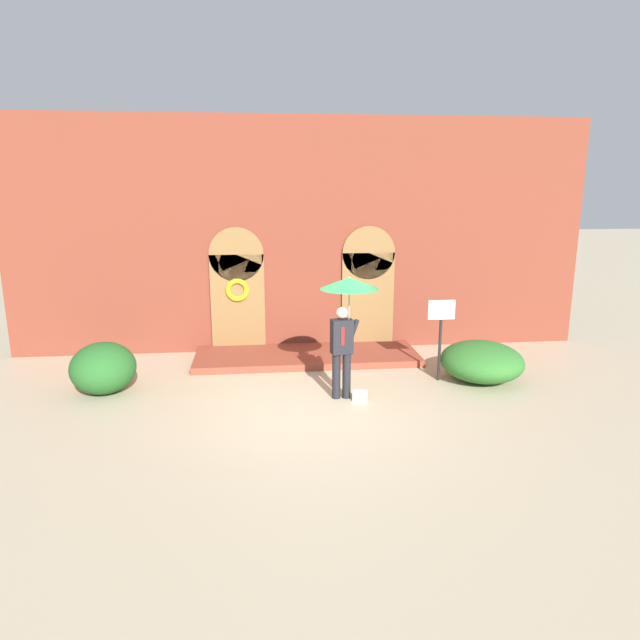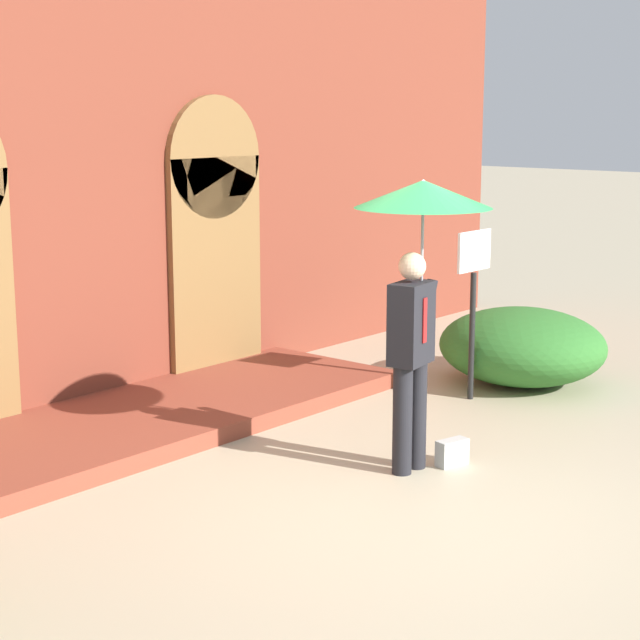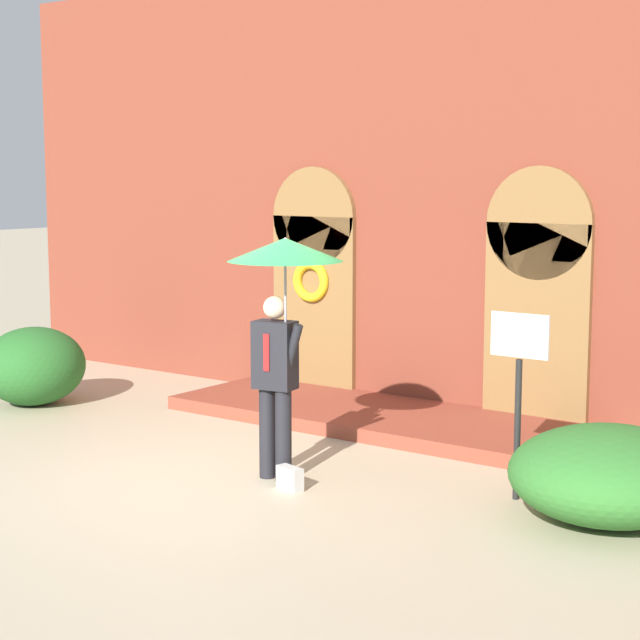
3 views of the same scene
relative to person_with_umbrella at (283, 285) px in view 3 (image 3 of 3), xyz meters
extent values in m
plane|color=tan|center=(-0.55, -0.51, -1.91)|extent=(80.00, 80.00, 0.00)
cube|color=brown|center=(-0.55, 3.69, 0.89)|extent=(14.00, 0.50, 5.60)
cube|color=brown|center=(-2.15, 3.40, -0.71)|extent=(1.30, 0.08, 2.40)
cylinder|color=brown|center=(-2.15, 3.40, 0.49)|extent=(1.30, 0.08, 1.30)
cube|color=brown|center=(1.05, 3.40, -0.71)|extent=(1.30, 0.08, 2.40)
cylinder|color=brown|center=(1.05, 3.40, 0.49)|extent=(1.30, 0.08, 1.30)
torus|color=gold|center=(-2.15, 3.33, -0.36)|extent=(0.56, 0.12, 0.56)
cube|color=brown|center=(-0.55, 2.54, -1.83)|extent=(5.20, 1.80, 0.16)
cylinder|color=black|center=(-0.20, 0.00, -1.46)|extent=(0.16, 0.16, 0.90)
cylinder|color=black|center=(0.00, 0.00, -1.46)|extent=(0.16, 0.16, 0.90)
cube|color=black|center=(-0.10, 0.00, -0.68)|extent=(0.43, 0.30, 0.66)
cube|color=#A51919|center=(-0.10, -0.13, -0.64)|extent=(0.06, 0.02, 0.36)
sphere|color=beige|center=(-0.10, 0.00, -0.22)|extent=(0.22, 0.22, 0.22)
cylinder|color=black|center=(0.12, 0.00, -0.58)|extent=(0.22, 0.09, 0.46)
cylinder|color=gray|center=(0.03, 0.00, -0.26)|extent=(0.02, 0.02, 0.98)
cone|color=#1E7538|center=(0.03, 0.00, 0.34)|extent=(1.10, 1.10, 0.22)
cone|color=white|center=(0.03, 0.00, 0.35)|extent=(0.61, 0.60, 0.20)
cube|color=#B7B7B2|center=(0.24, -0.20, -1.80)|extent=(0.30, 0.18, 0.22)
cylinder|color=black|center=(2.08, 0.80, -1.26)|extent=(0.06, 0.06, 1.30)
cube|color=white|center=(2.08, 0.80, -0.39)|extent=(0.56, 0.03, 0.40)
ellipsoid|color=#235B23|center=(-4.73, 0.81, -1.41)|extent=(1.26, 1.37, 1.01)
ellipsoid|color=#2D6B28|center=(2.99, 0.73, -1.51)|extent=(1.71, 1.80, 0.81)
camera|label=1|loc=(-1.63, -10.28, 2.12)|focal=32.00mm
camera|label=2|loc=(-6.93, -4.84, 1.02)|focal=60.00mm
camera|label=3|loc=(6.24, -7.91, 1.05)|focal=60.00mm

